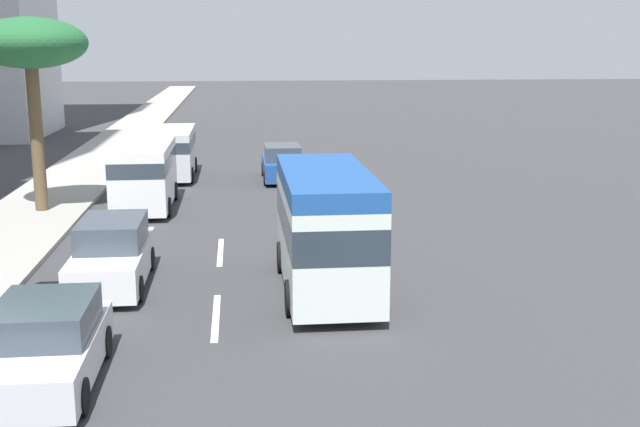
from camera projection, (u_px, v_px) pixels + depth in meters
ground_plane at (225, 190)px, 33.81m from camera, size 198.00×198.00×0.00m
sidewalk_right at (60, 192)px, 33.10m from camera, size 162.00×3.63×0.15m
lane_stripe_mid at (216, 317)px, 18.18m from camera, size 3.20×0.16×0.01m
lane_stripe_far at (220, 252)px, 23.84m from camera, size 3.20×0.16×0.01m
minibus_lead at (326, 226)px, 19.82m from camera, size 6.17×2.26×3.07m
van_second at (171, 150)px, 36.71m from camera, size 5.31×2.19×2.26m
car_third at (45, 346)px, 14.48m from camera, size 4.06×1.92×1.54m
car_fourth at (282, 164)px, 36.12m from camera, size 4.21×1.79×1.63m
van_fifth at (145, 172)px, 29.79m from camera, size 5.38×2.11×2.47m
car_seventh at (112, 255)px, 20.46m from camera, size 4.46×1.80×1.71m
palm_tree at (30, 46)px, 27.89m from camera, size 4.00×4.00×6.89m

